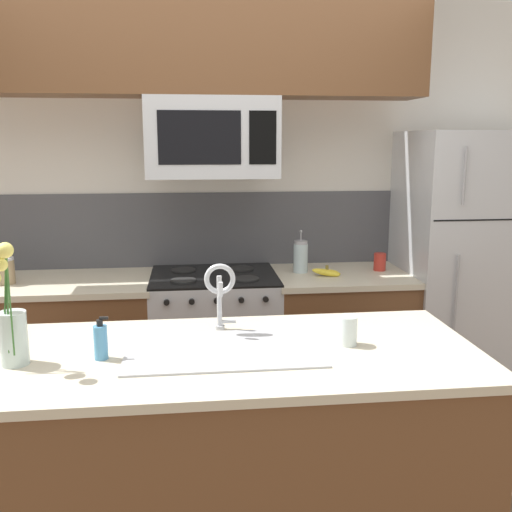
{
  "coord_description": "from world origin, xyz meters",
  "views": [
    {
      "loc": [
        -0.13,
        -2.46,
        1.72
      ],
      "look_at": [
        0.18,
        0.27,
        1.16
      ],
      "focal_mm": 40.0,
      "sensor_mm": 36.0,
      "label": 1
    }
  ],
  "objects": [
    {
      "name": "ground_plane",
      "position": [
        0.0,
        0.0,
        0.0
      ],
      "size": [
        10.0,
        10.0,
        0.0
      ],
      "primitive_type": "plane",
      "color": "brown"
    },
    {
      "name": "rear_partition",
      "position": [
        0.3,
        1.28,
        1.3
      ],
      "size": [
        5.2,
        0.1,
        2.6
      ],
      "primitive_type": "cube",
      "color": "silver",
      "rests_on": "ground"
    },
    {
      "name": "splash_band",
      "position": [
        0.0,
        1.22,
        1.15
      ],
      "size": [
        3.65,
        0.01,
        0.48
      ],
      "primitive_type": "cube",
      "color": "#4C4C51",
      "rests_on": "rear_partition"
    },
    {
      "name": "back_counter_left",
      "position": [
        -0.9,
        0.9,
        0.46
      ],
      "size": [
        1.07,
        0.65,
        0.91
      ],
      "color": "brown",
      "rests_on": "ground"
    },
    {
      "name": "back_counter_right",
      "position": [
        0.79,
        0.9,
        0.46
      ],
      "size": [
        0.85,
        0.65,
        0.91
      ],
      "color": "brown",
      "rests_on": "ground"
    },
    {
      "name": "stove_range",
      "position": [
        0.0,
        0.9,
        0.46
      ],
      "size": [
        0.76,
        0.64,
        0.93
      ],
      "color": "#B7BABF",
      "rests_on": "ground"
    },
    {
      "name": "microwave",
      "position": [
        0.0,
        0.88,
        1.73
      ],
      "size": [
        0.74,
        0.4,
        0.45
      ],
      "color": "#B7BABF"
    },
    {
      "name": "upper_cabinet_band",
      "position": [
        -0.11,
        0.85,
        2.26
      ],
      "size": [
        2.62,
        0.34,
        0.6
      ],
      "primitive_type": "cube",
      "color": "brown"
    },
    {
      "name": "refrigerator",
      "position": [
        1.63,
        0.92,
        0.89
      ],
      "size": [
        0.86,
        0.74,
        1.78
      ],
      "color": "#B7BABF",
      "rests_on": "ground"
    },
    {
      "name": "storage_jar_medium",
      "position": [
        -1.19,
        0.86,
        0.99
      ],
      "size": [
        0.1,
        0.1,
        0.15
      ],
      "color": "#997F5B",
      "rests_on": "back_counter_left"
    },
    {
      "name": "banana_bunch",
      "position": [
        0.68,
        0.84,
        0.93
      ],
      "size": [
        0.19,
        0.12,
        0.08
      ],
      "color": "yellow",
      "rests_on": "back_counter_right"
    },
    {
      "name": "french_press",
      "position": [
        0.54,
        0.96,
        1.01
      ],
      "size": [
        0.09,
        0.09,
        0.27
      ],
      "color": "silver",
      "rests_on": "back_counter_right"
    },
    {
      "name": "coffee_tin",
      "position": [
        1.05,
        0.95,
        0.97
      ],
      "size": [
        0.08,
        0.08,
        0.11
      ],
      "primitive_type": "cylinder",
      "color": "#B22D23",
      "rests_on": "back_counter_right"
    },
    {
      "name": "island_counter",
      "position": [
        0.01,
        -0.35,
        0.46
      ],
      "size": [
        1.95,
        0.87,
        0.91
      ],
      "color": "brown",
      "rests_on": "ground"
    },
    {
      "name": "kitchen_sink",
      "position": [
        -0.02,
        -0.35,
        0.84
      ],
      "size": [
        0.76,
        0.44,
        0.16
      ],
      "color": "#ADAFB5",
      "rests_on": "island_counter"
    },
    {
      "name": "sink_faucet",
      "position": [
        -0.02,
        -0.13,
        1.11
      ],
      "size": [
        0.14,
        0.14,
        0.31
      ],
      "color": "#B7BABF",
      "rests_on": "island_counter"
    },
    {
      "name": "dish_soap_bottle",
      "position": [
        -0.48,
        -0.38,
        0.98
      ],
      "size": [
        0.06,
        0.05,
        0.16
      ],
      "color": "#4C93C6",
      "rests_on": "island_counter"
    },
    {
      "name": "drinking_glass",
      "position": [
        0.48,
        -0.34,
        0.97
      ],
      "size": [
        0.07,
        0.07,
        0.12
      ],
      "color": "silver",
      "rests_on": "island_counter"
    },
    {
      "name": "flower_vase",
      "position": [
        -0.79,
        -0.4,
        1.06
      ],
      "size": [
        0.13,
        0.16,
        0.47
      ],
      "color": "silver",
      "rests_on": "island_counter"
    }
  ]
}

